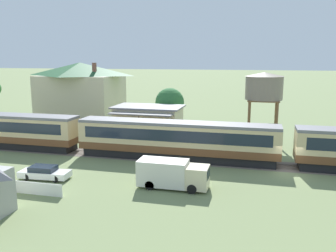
{
  "coord_description": "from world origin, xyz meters",
  "views": [
    {
      "loc": [
        -3.17,
        -34.93,
        10.93
      ],
      "look_at": [
        -13.08,
        3.97,
        3.21
      ],
      "focal_mm": 38.0,
      "sensor_mm": 36.0,
      "label": 1
    }
  ],
  "objects_px": {
    "delivery_truck_cream": "(172,174)",
    "passenger_train": "(179,139)",
    "yard_tree_2": "(170,102)",
    "water_tower": "(264,87)",
    "station_building": "(148,122)",
    "station_house_dark_green_roof": "(81,91)",
    "parked_car_white": "(44,173)"
  },
  "relations": [
    {
      "from": "passenger_train",
      "to": "yard_tree_2",
      "type": "distance_m",
      "value": 15.42
    },
    {
      "from": "passenger_train",
      "to": "water_tower",
      "type": "bearing_deg",
      "value": 44.37
    },
    {
      "from": "parked_car_white",
      "to": "yard_tree_2",
      "type": "relative_size",
      "value": 0.72
    },
    {
      "from": "station_building",
      "to": "parked_car_white",
      "type": "xyz_separation_m",
      "value": [
        -4.21,
        -18.56,
        -1.68
      ]
    },
    {
      "from": "passenger_train",
      "to": "station_house_dark_green_roof",
      "type": "relative_size",
      "value": 4.77
    },
    {
      "from": "station_building",
      "to": "station_house_dark_green_roof",
      "type": "xyz_separation_m",
      "value": [
        -16.0,
        11.2,
        2.95
      ]
    },
    {
      "from": "water_tower",
      "to": "station_house_dark_green_roof",
      "type": "bearing_deg",
      "value": 159.08
    },
    {
      "from": "delivery_truck_cream",
      "to": "yard_tree_2",
      "type": "distance_m",
      "value": 24.11
    },
    {
      "from": "station_house_dark_green_roof",
      "to": "water_tower",
      "type": "relative_size",
      "value": 1.56
    },
    {
      "from": "station_house_dark_green_roof",
      "to": "yard_tree_2",
      "type": "distance_m",
      "value": 18.7
    },
    {
      "from": "water_tower",
      "to": "delivery_truck_cream",
      "type": "height_order",
      "value": "water_tower"
    },
    {
      "from": "station_building",
      "to": "yard_tree_2",
      "type": "distance_m",
      "value": 5.91
    },
    {
      "from": "station_building",
      "to": "delivery_truck_cream",
      "type": "relative_size",
      "value": 1.55
    },
    {
      "from": "station_building",
      "to": "parked_car_white",
      "type": "distance_m",
      "value": 19.1
    },
    {
      "from": "passenger_train",
      "to": "parked_car_white",
      "type": "relative_size",
      "value": 14.53
    },
    {
      "from": "delivery_truck_cream",
      "to": "yard_tree_2",
      "type": "height_order",
      "value": "yard_tree_2"
    },
    {
      "from": "yard_tree_2",
      "to": "station_building",
      "type": "bearing_deg",
      "value": -108.0
    },
    {
      "from": "station_house_dark_green_roof",
      "to": "yard_tree_2",
      "type": "bearing_deg",
      "value": -18.57
    },
    {
      "from": "parked_car_white",
      "to": "delivery_truck_cream",
      "type": "bearing_deg",
      "value": -0.81
    },
    {
      "from": "passenger_train",
      "to": "parked_car_white",
      "type": "distance_m",
      "value": 14.15
    },
    {
      "from": "parked_car_white",
      "to": "yard_tree_2",
      "type": "bearing_deg",
      "value": 72.08
    },
    {
      "from": "yard_tree_2",
      "to": "water_tower",
      "type": "bearing_deg",
      "value": -23.9
    },
    {
      "from": "water_tower",
      "to": "delivery_truck_cream",
      "type": "relative_size",
      "value": 1.53
    },
    {
      "from": "passenger_train",
      "to": "station_building",
      "type": "height_order",
      "value": "station_building"
    },
    {
      "from": "water_tower",
      "to": "yard_tree_2",
      "type": "xyz_separation_m",
      "value": [
        -13.44,
        5.95,
        -3.03
      ]
    },
    {
      "from": "passenger_train",
      "to": "parked_car_white",
      "type": "height_order",
      "value": "passenger_train"
    },
    {
      "from": "station_house_dark_green_roof",
      "to": "delivery_truck_cream",
      "type": "height_order",
      "value": "station_house_dark_green_roof"
    },
    {
      "from": "station_building",
      "to": "station_house_dark_green_roof",
      "type": "bearing_deg",
      "value": 145.02
    },
    {
      "from": "delivery_truck_cream",
      "to": "passenger_train",
      "type": "bearing_deg",
      "value": 98.78
    },
    {
      "from": "passenger_train",
      "to": "station_building",
      "type": "relative_size",
      "value": 7.32
    },
    {
      "from": "passenger_train",
      "to": "yard_tree_2",
      "type": "height_order",
      "value": "yard_tree_2"
    },
    {
      "from": "passenger_train",
      "to": "station_building",
      "type": "distance_m",
      "value": 11.27
    }
  ]
}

